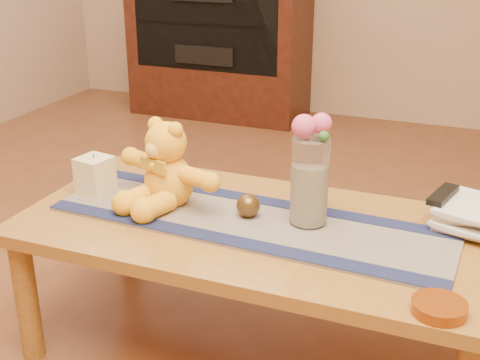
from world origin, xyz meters
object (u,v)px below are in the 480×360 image
at_px(book_bottom, 441,216).
at_px(amber_dish, 439,308).
at_px(teddy_bear, 168,164).
at_px(glass_vase, 310,181).
at_px(bronze_ball, 248,205).
at_px(pillar_candle, 95,175).
at_px(tv_remote, 443,195).

relative_size(book_bottom, amber_dish, 1.76).
xyz_separation_m(teddy_bear, glass_vase, (0.45, 0.02, 0.00)).
xyz_separation_m(glass_vase, bronze_ball, (-0.18, -0.03, -0.09)).
bearing_deg(glass_vase, book_bottom, 26.79).
relative_size(pillar_candle, tv_remote, 0.74).
xyz_separation_m(teddy_bear, book_bottom, (0.81, 0.20, -0.13)).
xyz_separation_m(pillar_candle, bronze_ball, (0.53, 0.01, -0.02)).
xyz_separation_m(bronze_ball, amber_dish, (0.58, -0.30, -0.03)).
xyz_separation_m(teddy_bear, tv_remote, (0.81, 0.19, -0.05)).
xyz_separation_m(glass_vase, book_bottom, (0.36, 0.18, -0.13)).
xyz_separation_m(pillar_candle, book_bottom, (1.07, 0.22, -0.06)).
bearing_deg(book_bottom, teddy_bear, -155.15).
height_order(bronze_ball, book_bottom, bronze_ball).
xyz_separation_m(teddy_bear, pillar_candle, (-0.26, -0.02, -0.07)).
bearing_deg(amber_dish, teddy_bear, 160.02).
relative_size(book_bottom, tv_remote, 1.39).
xyz_separation_m(bronze_ball, book_bottom, (0.54, 0.21, -0.03)).
relative_size(pillar_candle, glass_vase, 0.45).
height_order(pillar_candle, glass_vase, glass_vase).
bearing_deg(glass_vase, bronze_ball, -171.25).
relative_size(bronze_ball, amber_dish, 0.57).
height_order(glass_vase, tv_remote, glass_vase).
height_order(teddy_bear, pillar_candle, teddy_bear).
bearing_deg(teddy_bear, bronze_ball, 15.98).
height_order(teddy_bear, amber_dish, teddy_bear).
bearing_deg(teddy_bear, amber_dish, -2.30).
xyz_separation_m(tv_remote, amber_dish, (0.05, -0.50, -0.07)).
bearing_deg(tv_remote, book_bottom, 90.00).
distance_m(pillar_candle, glass_vase, 0.71).
height_order(book_bottom, amber_dish, amber_dish).
bearing_deg(teddy_bear, tv_remote, 31.09).
relative_size(pillar_candle, book_bottom, 0.53).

